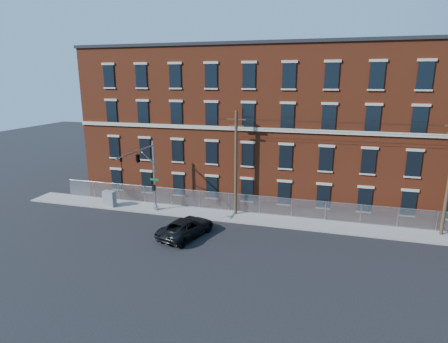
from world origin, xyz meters
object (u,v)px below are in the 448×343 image
utility_pole_near (236,162)px  pickup_truck (186,227)px  traffic_signal_mast (142,164)px  utility_cabinet (110,199)px

utility_pole_near → pickup_truck: bearing=-115.2°
traffic_signal_mast → pickup_truck: size_ratio=1.26×
utility_pole_near → pickup_truck: utility_pole_near is taller
utility_pole_near → utility_cabinet: (-13.08, -1.40, -4.41)m
utility_pole_near → traffic_signal_mast: bearing=-156.9°
traffic_signal_mast → utility_cabinet: 7.06m
traffic_signal_mast → utility_pole_near: bearing=23.1°
pickup_truck → utility_cabinet: 11.25m
traffic_signal_mast → pickup_truck: 7.40m
traffic_signal_mast → pickup_truck: bearing=-25.9°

